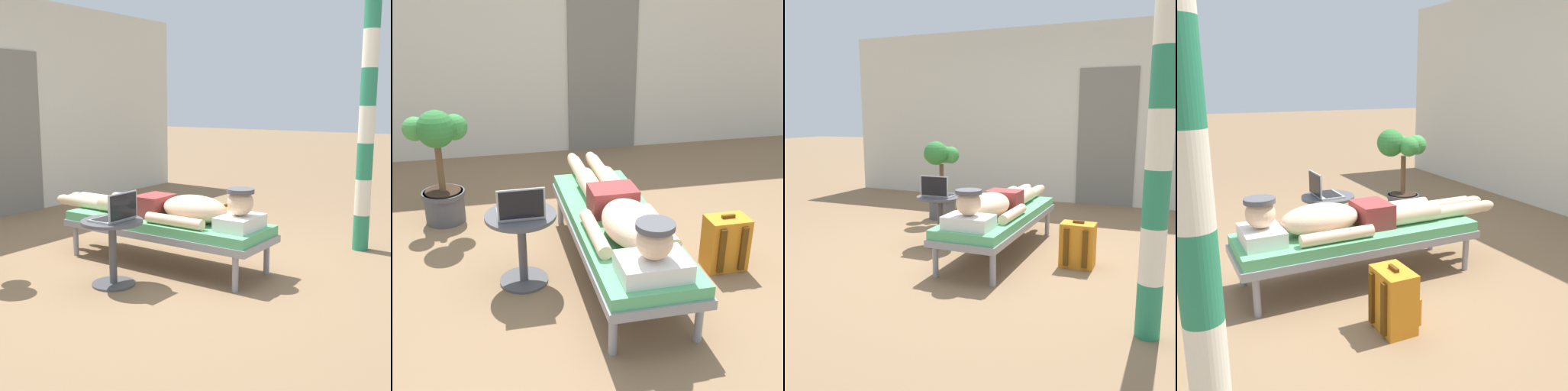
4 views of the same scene
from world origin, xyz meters
The scene contains 9 objects.
ground_plane centered at (0.00, 0.00, 0.00)m, with size 40.00×40.00×0.00m, color #846647.
house_wall_back centered at (0.16, 3.12, 1.35)m, with size 7.60×0.20×2.70m, color beige.
house_door_panel centered at (0.78, 3.01, 1.02)m, with size 0.84×0.03×2.04m, color slate.
lounge_chair centered at (0.16, 0.14, 0.35)m, with size 0.62×1.92×0.42m.
person_reclining centered at (0.16, 0.06, 0.52)m, with size 0.53×2.17×0.33m.
side_table centered at (-0.50, 0.14, 0.36)m, with size 0.48×0.48×0.52m.
laptop centered at (-0.50, 0.09, 0.58)m, with size 0.31×0.24×0.23m.
backpack centered at (0.96, 0.02, 0.20)m, with size 0.30×0.26×0.42m.
potted_plant centered at (-1.07, 1.24, 0.57)m, with size 0.53×0.63×1.03m.
Camera 2 is at (-0.73, -2.92, 1.96)m, focal length 46.34 mm.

